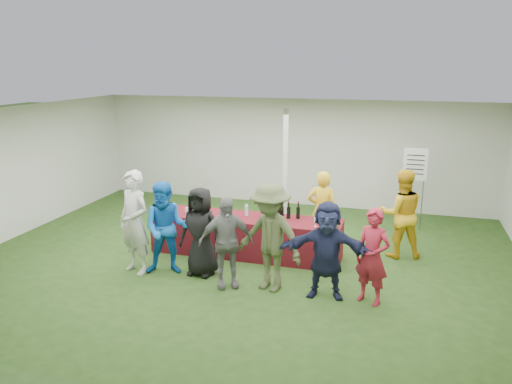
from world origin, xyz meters
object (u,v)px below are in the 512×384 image
(customer_2, at_px, (201,232))
(customer_3, at_px, (226,242))
(customer_0, at_px, (135,222))
(customer_6, at_px, (372,256))
(staff_back, at_px, (401,214))
(wine_list_sign, at_px, (415,171))
(dump_bucket, at_px, (331,224))
(serving_table, at_px, (246,236))
(customer_4, at_px, (270,237))
(staff_pourer, at_px, (322,211))
(customer_1, at_px, (166,228))
(customer_5, at_px, (327,250))

(customer_2, height_order, customer_3, customer_2)
(customer_0, bearing_deg, customer_6, 21.47)
(staff_back, bearing_deg, wine_list_sign, -112.17)
(dump_bucket, relative_size, customer_0, 0.14)
(serving_table, bearing_deg, customer_4, -58.25)
(customer_0, xyz_separation_m, customer_4, (2.41, -0.02, -0.02))
(customer_3, xyz_separation_m, customer_6, (2.30, 0.08, -0.01))
(staff_back, distance_m, customer_2, 3.74)
(staff_pourer, distance_m, customer_0, 3.53)
(customer_1, height_order, customer_5, customer_1)
(customer_2, bearing_deg, customer_0, -162.23)
(customer_2, xyz_separation_m, customer_4, (1.29, -0.25, 0.11))
(dump_bucket, bearing_deg, wine_list_sign, 62.37)
(customer_0, relative_size, customer_3, 1.19)
(serving_table, relative_size, customer_1, 2.21)
(dump_bucket, bearing_deg, customer_3, -142.07)
(wine_list_sign, xyz_separation_m, customer_1, (-4.09, -3.65, -0.50))
(serving_table, distance_m, customer_4, 1.64)
(wine_list_sign, height_order, customer_5, wine_list_sign)
(serving_table, bearing_deg, customer_0, -140.74)
(wine_list_sign, xyz_separation_m, customer_3, (-2.93, -3.86, -0.55))
(customer_3, relative_size, customer_6, 1.02)
(customer_3, bearing_deg, customer_2, 120.91)
(staff_pourer, height_order, customer_0, customer_0)
(serving_table, bearing_deg, staff_pourer, 26.29)
(serving_table, distance_m, staff_pourer, 1.54)
(dump_bucket, relative_size, customer_2, 0.16)
(customer_3, bearing_deg, wine_list_sign, 24.01)
(staff_pourer, bearing_deg, customer_3, 56.84)
(staff_back, height_order, customer_0, customer_0)
(customer_2, relative_size, customer_6, 1.04)
(dump_bucket, bearing_deg, customer_4, -126.47)
(customer_1, bearing_deg, serving_table, 31.45)
(serving_table, bearing_deg, customer_6, -28.92)
(staff_back, xyz_separation_m, customer_5, (-1.08, -2.06, -0.07))
(customer_1, distance_m, customer_6, 3.47)
(staff_pourer, relative_size, customer_5, 1.02)
(staff_pourer, relative_size, customer_4, 0.89)
(staff_back, xyz_separation_m, customer_4, (-1.98, -2.06, 0.04))
(staff_back, bearing_deg, dump_bucket, 24.84)
(dump_bucket, bearing_deg, staff_back, 39.28)
(customer_3, bearing_deg, customer_4, -21.88)
(staff_pourer, relative_size, customer_2, 1.02)
(customer_4, bearing_deg, serving_table, 140.12)
(serving_table, relative_size, customer_0, 1.98)
(staff_pourer, distance_m, customer_4, 2.05)
(serving_table, bearing_deg, wine_list_sign, 38.97)
(dump_bucket, relative_size, customer_3, 0.16)
(customer_4, height_order, customer_6, customer_4)
(customer_4, bearing_deg, dump_bucket, 71.90)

